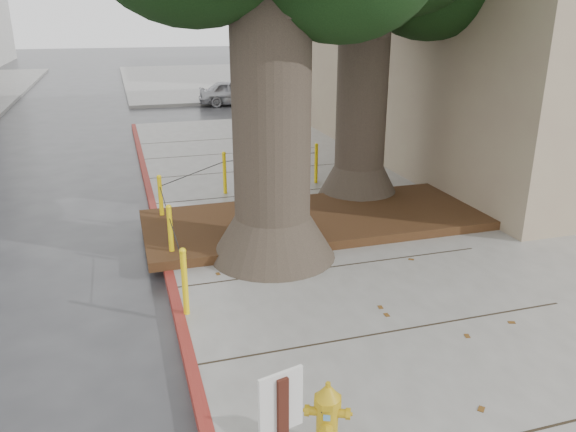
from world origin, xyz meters
name	(u,v)px	position (x,y,z in m)	size (l,w,h in m)	color
ground	(355,348)	(0.00, 0.00, 0.00)	(140.00, 140.00, 0.00)	#28282B
sidewalk_far	(254,78)	(6.00, 30.00, 0.07)	(16.00, 20.00, 0.15)	slate
curb_red	(170,278)	(-2.00, 2.50, 0.07)	(0.14, 26.00, 0.16)	maroon
planter_bed	(317,220)	(0.90, 3.90, 0.23)	(6.40, 2.60, 0.16)	black
building_side_white	(433,3)	(16.00, 26.00, 4.50)	(10.00, 10.00, 9.00)	silver
bollard_ring	(219,199)	(-0.87, 4.38, 0.66)	(3.79, 5.39, 0.95)	yellow
fire_hydrant	(327,416)	(-0.99, -1.62, 0.49)	(0.38, 0.38, 0.69)	gold
car_silver	(235,93)	(2.67, 19.82, 0.56)	(1.32, 3.27, 1.11)	#A7A7AC
car_red	(414,92)	(10.34, 17.39, 0.59)	(1.26, 3.60, 1.19)	maroon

